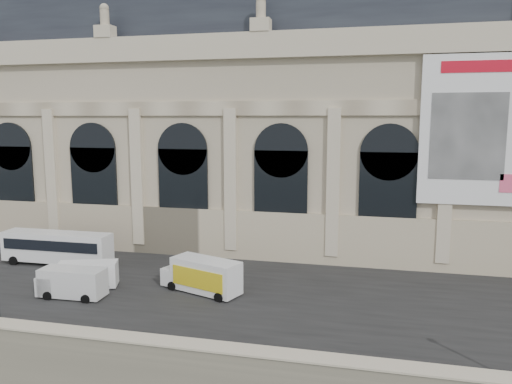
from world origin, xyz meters
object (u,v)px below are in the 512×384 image
at_px(bus_left, 57,247).
at_px(van_b, 69,283).
at_px(box_truck, 202,275).
at_px(van_c, 84,275).

bearing_deg(bus_left, van_b, -50.18).
distance_m(van_b, box_truck, 10.45).
bearing_deg(bus_left, box_truck, -14.06).
distance_m(bus_left, van_c, 8.26).
bearing_deg(van_c, box_truck, 7.61).
height_order(van_c, box_truck, box_truck).
bearing_deg(box_truck, van_c, -172.39).
bearing_deg(bus_left, van_c, -40.71).
distance_m(van_c, box_truck, 10.00).
bearing_deg(van_b, van_c, 91.91).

